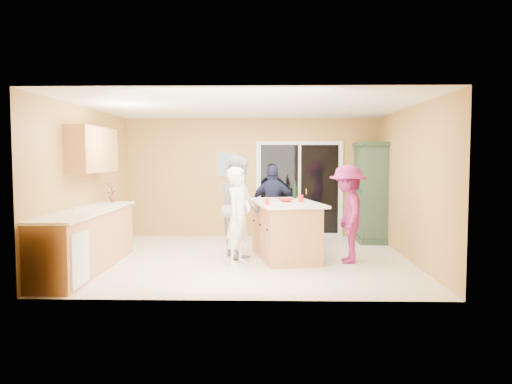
{
  "coord_description": "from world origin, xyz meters",
  "views": [
    {
      "loc": [
        0.35,
        -8.49,
        1.75
      ],
      "look_at": [
        0.15,
        0.1,
        1.15
      ],
      "focal_mm": 35.0,
      "sensor_mm": 36.0,
      "label": 1
    }
  ],
  "objects_px": {
    "woman_navy": "(274,205)",
    "green_hutch": "(370,193)",
    "woman_white": "(239,216)",
    "woman_magenta": "(348,214)",
    "kitchen_island": "(285,232)",
    "woman_grey": "(239,206)"
  },
  "relations": [
    {
      "from": "green_hutch",
      "to": "woman_magenta",
      "type": "xyz_separation_m",
      "value": [
        -0.81,
        -2.15,
        -0.19
      ]
    },
    {
      "from": "woman_navy",
      "to": "woman_magenta",
      "type": "xyz_separation_m",
      "value": [
        1.21,
        -1.66,
        0.01
      ]
    },
    {
      "from": "woman_white",
      "to": "woman_grey",
      "type": "bearing_deg",
      "value": 24.28
    },
    {
      "from": "woman_magenta",
      "to": "woman_grey",
      "type": "bearing_deg",
      "value": -101.41
    },
    {
      "from": "kitchen_island",
      "to": "woman_magenta",
      "type": "height_order",
      "value": "woman_magenta"
    },
    {
      "from": "kitchen_island",
      "to": "green_hutch",
      "type": "relative_size",
      "value": 1.0
    },
    {
      "from": "kitchen_island",
      "to": "woman_white",
      "type": "distance_m",
      "value": 1.02
    },
    {
      "from": "green_hutch",
      "to": "woman_magenta",
      "type": "height_order",
      "value": "green_hutch"
    },
    {
      "from": "green_hutch",
      "to": "woman_magenta",
      "type": "relative_size",
      "value": 1.26
    },
    {
      "from": "woman_grey",
      "to": "woman_magenta",
      "type": "distance_m",
      "value": 1.89
    },
    {
      "from": "woman_navy",
      "to": "kitchen_island",
      "type": "bearing_deg",
      "value": 104.85
    },
    {
      "from": "woman_navy",
      "to": "green_hutch",
      "type": "bearing_deg",
      "value": -159.45
    },
    {
      "from": "woman_white",
      "to": "woman_magenta",
      "type": "bearing_deg",
      "value": -60.88
    },
    {
      "from": "green_hutch",
      "to": "woman_grey",
      "type": "height_order",
      "value": "green_hutch"
    },
    {
      "from": "kitchen_island",
      "to": "woman_grey",
      "type": "xyz_separation_m",
      "value": [
        -0.8,
        0.13,
        0.43
      ]
    },
    {
      "from": "woman_white",
      "to": "woman_magenta",
      "type": "relative_size",
      "value": 0.98
    },
    {
      "from": "woman_grey",
      "to": "woman_white",
      "type": "bearing_deg",
      "value": 165.43
    },
    {
      "from": "woman_navy",
      "to": "woman_magenta",
      "type": "distance_m",
      "value": 2.06
    },
    {
      "from": "green_hutch",
      "to": "woman_grey",
      "type": "distance_m",
      "value": 3.12
    },
    {
      "from": "woman_navy",
      "to": "woman_magenta",
      "type": "relative_size",
      "value": 0.99
    },
    {
      "from": "woman_grey",
      "to": "woman_navy",
      "type": "bearing_deg",
      "value": -44.63
    },
    {
      "from": "woman_navy",
      "to": "woman_magenta",
      "type": "height_order",
      "value": "woman_magenta"
    }
  ]
}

